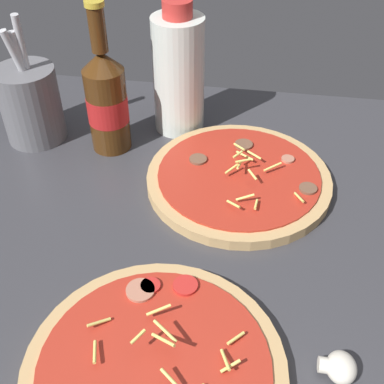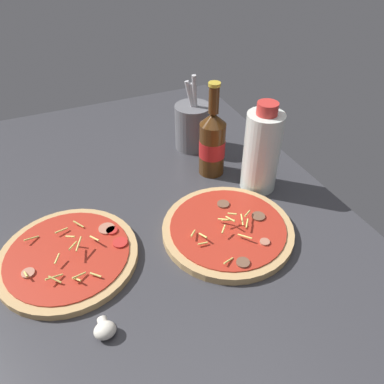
{
  "view_description": "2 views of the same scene",
  "coord_description": "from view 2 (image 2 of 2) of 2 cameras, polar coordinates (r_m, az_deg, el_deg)",
  "views": [
    {
      "loc": [
        -2.08,
        -43.88,
        50.64
      ],
      "look_at": [
        -9.68,
        3.86,
        9.1
      ],
      "focal_mm": 45.0,
      "sensor_mm": 36.0,
      "label": 1
    },
    {
      "loc": [
        46.52,
        -16.05,
        60.59
      ],
      "look_at": [
        -10.32,
        8.86,
        11.19
      ],
      "focal_mm": 35.0,
      "sensor_mm": 36.0,
      "label": 2
    }
  ],
  "objects": [
    {
      "name": "utensil_crock",
      "position": [
        1.08,
        0.11,
        10.06
      ],
      "size": [
        10.07,
        10.07,
        21.87
      ],
      "color": "slate",
      "rests_on": "counter_slab"
    },
    {
      "name": "mushroom_left",
      "position": [
        0.68,
        -13.15,
        -19.7
      ],
      "size": [
        3.99,
        3.8,
        2.66
      ],
      "color": "white",
      "rests_on": "counter_slab"
    },
    {
      "name": "counter_slab",
      "position": [
        0.77,
        -3.02,
        -11.89
      ],
      "size": [
        160.0,
        90.0,
        2.5
      ],
      "color": "#38383D",
      "rests_on": "ground"
    },
    {
      "name": "pizza_far",
      "position": [
        0.82,
        5.46,
        -5.7
      ],
      "size": [
        28.52,
        28.52,
        5.09
      ],
      "color": "tan",
      "rests_on": "counter_slab"
    },
    {
      "name": "beer_bottle",
      "position": [
        0.96,
        3.1,
        7.54
      ],
      "size": [
        6.72,
        6.72,
        24.71
      ],
      "color": "#47280F",
      "rests_on": "counter_slab"
    },
    {
      "name": "oil_bottle",
      "position": [
        0.91,
        10.58,
        6.18
      ],
      "size": [
        8.75,
        8.75,
        22.71
      ],
      "color": "silver",
      "rests_on": "counter_slab"
    },
    {
      "name": "pizza_near",
      "position": [
        0.8,
        -18.3,
        -9.32
      ],
      "size": [
        28.03,
        28.03,
        4.99
      ],
      "color": "tan",
      "rests_on": "counter_slab"
    }
  ]
}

